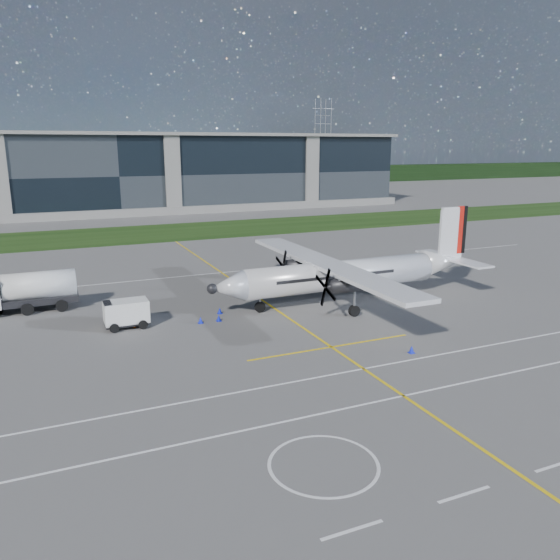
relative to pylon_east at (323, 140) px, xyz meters
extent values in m
plane|color=#5A5855|center=(-85.00, -110.00, -15.00)|extent=(400.00, 400.00, 0.00)
cube|color=black|center=(-85.00, -102.00, -14.98)|extent=(400.00, 18.00, 0.04)
cube|color=black|center=(-85.00, -70.00, -7.50)|extent=(120.00, 20.00, 15.00)
cube|color=black|center=(-85.00, -10.00, -12.00)|extent=(400.00, 6.00, 6.00)
cube|color=yellow|center=(-82.00, -140.00, -14.99)|extent=(0.20, 70.00, 0.01)
cube|color=white|center=(-85.00, -164.00, -14.99)|extent=(90.00, 0.15, 0.01)
imported|color=#F25907|center=(-93.43, -146.47, -13.95)|extent=(0.79, 0.97, 2.09)
cone|color=#0B19C4|center=(-77.75, -159.02, -14.75)|extent=(0.36, 0.36, 0.50)
cone|color=#0B19C4|center=(-87.22, -147.63, -14.75)|extent=(0.36, 0.36, 0.50)
cone|color=#0B19C4|center=(-88.64, -147.57, -14.75)|extent=(0.36, 0.36, 0.50)
cone|color=#0B19C4|center=(-86.56, -145.82, -14.75)|extent=(0.36, 0.36, 0.50)
camera|label=1|loc=(-98.91, -186.03, -1.92)|focal=35.00mm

